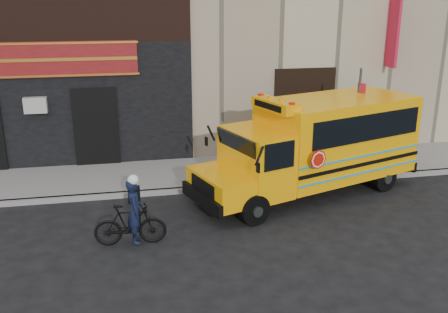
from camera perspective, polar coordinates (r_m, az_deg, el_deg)
ground at (r=12.55m, az=-0.16°, el=-8.31°), size 120.00×120.00×0.00m
curb at (r=14.86m, az=-2.07°, el=-3.70°), size 40.00×0.20×0.15m
sidewalk at (r=16.25m, az=-2.91°, el=-1.79°), size 40.00×3.00×0.15m
school_bus at (r=14.63m, az=10.78°, el=1.58°), size 7.22×4.26×2.92m
sign_pole at (r=15.94m, az=15.00°, el=4.09°), size 0.14×0.29×3.48m
bicycle at (r=11.83m, az=-10.68°, el=-7.66°), size 1.69×0.56×1.00m
cyclist at (r=11.74m, az=-10.13°, el=-6.36°), size 0.37×0.57×1.54m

